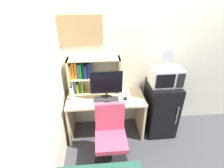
# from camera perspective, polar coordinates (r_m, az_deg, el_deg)

# --- Properties ---
(wall_back) EXTENTS (6.40, 0.04, 2.60)m
(wall_back) POSITION_cam_1_polar(r_m,az_deg,el_deg) (3.17, 22.45, 8.77)
(wall_back) COLOR silver
(wall_back) RESTS_ON ground_plane
(wall_left) EXTENTS (0.04, 4.40, 2.60)m
(wall_left) POSITION_cam_1_polar(r_m,az_deg,el_deg) (1.53, -26.87, -14.44)
(wall_left) COLOR silver
(wall_left) RESTS_ON ground_plane
(desk) EXTENTS (1.24, 0.60, 0.75)m
(desk) POSITION_cam_1_polar(r_m,az_deg,el_deg) (2.92, -2.03, -8.08)
(desk) COLOR beige
(desk) RESTS_ON ground_plane
(hutch_bookshelf) EXTENTS (0.83, 0.23, 0.59)m
(hutch_bookshelf) POSITION_cam_1_polar(r_m,az_deg,el_deg) (2.80, -8.46, 3.22)
(hutch_bookshelf) COLOR beige
(hutch_bookshelf) RESTS_ON desk
(monitor) EXTENTS (0.49, 0.21, 0.47)m
(monitor) POSITION_cam_1_polar(r_m,az_deg,el_deg) (2.61, -1.84, -0.18)
(monitor) COLOR black
(monitor) RESTS_ON desk
(keyboard) EXTENTS (0.38, 0.12, 0.02)m
(keyboard) POSITION_cam_1_polar(r_m,az_deg,el_deg) (2.71, -1.91, -5.10)
(keyboard) COLOR #333338
(keyboard) RESTS_ON desk
(computer_mouse) EXTENTS (0.07, 0.08, 0.04)m
(computer_mouse) POSITION_cam_1_polar(r_m,az_deg,el_deg) (2.72, 4.45, -4.78)
(computer_mouse) COLOR black
(computer_mouse) RESTS_ON desk
(water_bottle) EXTENTS (0.06, 0.06, 0.24)m
(water_bottle) POSITION_cam_1_polar(r_m,az_deg,el_deg) (2.73, -13.10, -3.10)
(water_bottle) COLOR silver
(water_bottle) RESTS_ON desk
(mini_fridge) EXTENTS (0.48, 0.57, 0.93)m
(mini_fridge) POSITION_cam_1_polar(r_m,az_deg,el_deg) (3.14, 15.71, -7.60)
(mini_fridge) COLOR black
(mini_fridge) RESTS_ON ground_plane
(microwave) EXTENTS (0.47, 0.34, 0.29)m
(microwave) POSITION_cam_1_polar(r_m,az_deg,el_deg) (2.83, 17.31, 2.47)
(microwave) COLOR silver
(microwave) RESTS_ON mini_fridge
(desk_fan) EXTENTS (0.17, 0.11, 0.28)m
(desk_fan) POSITION_cam_1_polar(r_m,az_deg,el_deg) (2.70, 17.86, 8.26)
(desk_fan) COLOR silver
(desk_fan) RESTS_ON microwave
(desk_chair) EXTENTS (0.49, 0.49, 0.93)m
(desk_chair) POSITION_cam_1_polar(r_m,az_deg,el_deg) (2.57, -0.46, -17.84)
(desk_chair) COLOR black
(desk_chair) RESTS_ON ground_plane
(wall_corkboard) EXTENTS (0.79, 0.02, 0.44)m
(wall_corkboard) POSITION_cam_1_polar(r_m,az_deg,el_deg) (2.69, -11.84, 16.85)
(wall_corkboard) COLOR tan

